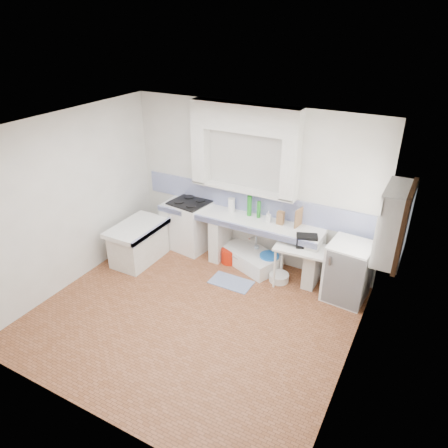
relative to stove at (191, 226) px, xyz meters
The scene contains 36 objects.
floor 2.11m from the stove, 57.37° to the right, with size 4.50×4.50×0.00m, color brown.
ceiling 3.10m from the stove, 57.37° to the right, with size 4.50×4.50×0.00m, color silver.
wall_back 1.47m from the stove, 13.80° to the left, with size 4.50×4.50×0.00m, color silver.
wall_front 4.00m from the stove, 73.47° to the right, with size 4.50×4.50×0.00m, color silver.
wall_left 2.27m from the stove, 123.49° to the right, with size 4.50×4.50×0.00m, color silver.
wall_right 3.89m from the stove, 27.24° to the right, with size 4.50×4.50×0.00m, color silver.
alcove_mass 2.34m from the stove, ahead, with size 1.90×0.25×0.45m, color silver.
window_frame 3.75m from the stove, ahead, with size 0.35×0.86×1.06m, color #382411.
lace_valance 3.75m from the stove, ahead, with size 0.01×0.84×0.24m, color white.
counter_slab 1.08m from the stove, ahead, with size 3.00×0.60×0.08m, color white.
counter_lip 1.12m from the stove, 17.03° to the right, with size 3.00×0.04×0.10m, color navy.
counter_pier_left 0.40m from the stove, behind, with size 0.20×0.55×0.82m, color silver.
counter_pier_mid 0.66m from the stove, ahead, with size 0.20×0.55×0.82m, color silver.
counter_pier_right 2.41m from the stove, ahead, with size 0.20×0.55×0.82m, color silver.
peninsula_top 1.04m from the stove, 125.62° to the right, with size 0.70×1.10×0.08m, color white.
peninsula_base 1.03m from the stove, 125.62° to the right, with size 0.60×1.00×0.62m, color silver.
peninsula_lip 0.89m from the stove, 107.64° to the right, with size 0.04×1.10×0.10m, color navy.
backsplash 1.30m from the stove, 13.06° to the left, with size 4.27×0.03×0.40m, color navy.
stove is the anchor object (origin of this frame).
sink 1.32m from the stove, ahead, with size 1.05×0.57×0.25m, color white.
side_table 2.29m from the stove, ahead, with size 0.89×0.50×0.04m, color white.
fridge 3.00m from the stove, ahead, with size 0.62×0.62×0.96m, color white.
bucket_red 0.96m from the stove, ahead, with size 0.30×0.30×0.28m, color red.
bucket_orange 1.38m from the stove, ahead, with size 0.27×0.27×0.25m, color orange.
bucket_blue 1.66m from the stove, ahead, with size 0.34×0.34×0.31m, color blue.
basin_white 1.97m from the stove, ahead, with size 0.33×0.33×0.13m, color white.
water_bottle_a 1.13m from the stove, ahead, with size 0.07×0.07×0.27m, color silver.
water_bottle_b 1.35m from the stove, ahead, with size 0.09×0.09×0.33m, color silver.
black_bag 2.34m from the stove, ahead, with size 0.33×0.19×0.21m, color black.
green_bottle_a 1.31m from the stove, ahead, with size 0.08×0.08×0.37m, color #1C7A1E.
green_bottle_b 1.45m from the stove, ahead, with size 0.06×0.06×0.30m, color #1C7A1E.
knife_block 1.83m from the stove, ahead, with size 0.11×0.09×0.23m, color #8F5F39.
cutting_board 2.13m from the stove, ahead, with size 0.02×0.23×0.32m, color #8F5F39.
paper_towel 0.98m from the stove, ahead, with size 0.12×0.12×0.25m, color white.
soap_bottle 1.62m from the stove, ahead, with size 0.08×0.09×0.19m, color white.
rug 1.48m from the stove, 29.43° to the right, with size 0.71×0.41×0.01m, color navy.
Camera 1 is at (2.78, -4.15, 4.09)m, focal length 33.56 mm.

